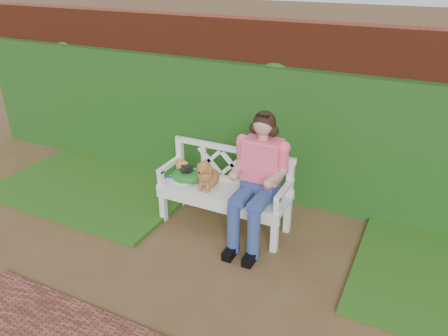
% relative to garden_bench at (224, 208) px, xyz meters
% --- Properties ---
extents(ground, '(60.00, 60.00, 0.00)m').
position_rel_garden_bench_xyz_m(ground, '(0.42, -0.74, -0.24)').
color(ground, '#54381F').
extents(brick_wall, '(10.00, 0.30, 2.20)m').
position_rel_garden_bench_xyz_m(brick_wall, '(0.42, 1.16, 0.86)').
color(brick_wall, maroon).
rests_on(brick_wall, ground).
extents(ivy_hedge, '(10.00, 0.18, 1.70)m').
position_rel_garden_bench_xyz_m(ivy_hedge, '(0.42, 0.94, 0.61)').
color(ivy_hedge, '#2A6222').
rests_on(ivy_hedge, ground).
extents(grass_left, '(2.60, 2.00, 0.05)m').
position_rel_garden_bench_xyz_m(grass_left, '(-1.98, 0.16, -0.21)').
color(grass_left, '#225B12').
rests_on(grass_left, ground).
extents(garden_bench, '(1.61, 0.69, 0.48)m').
position_rel_garden_bench_xyz_m(garden_bench, '(0.00, 0.00, 0.00)').
color(garden_bench, white).
rests_on(garden_bench, ground).
extents(seated_woman, '(0.65, 0.84, 1.46)m').
position_rel_garden_bench_xyz_m(seated_woman, '(0.44, -0.02, 0.49)').
color(seated_woman, '#E24F70').
rests_on(seated_woman, ground).
extents(dog, '(0.31, 0.38, 0.37)m').
position_rel_garden_bench_xyz_m(dog, '(-0.19, -0.04, 0.42)').
color(dog, '#AB6330').
rests_on(dog, garden_bench).
extents(tennis_racket, '(0.59, 0.37, 0.03)m').
position_rel_garden_bench_xyz_m(tennis_racket, '(-0.57, -0.03, 0.25)').
color(tennis_racket, white).
rests_on(tennis_racket, garden_bench).
extents(green_bag, '(0.47, 0.40, 0.14)m').
position_rel_garden_bench_xyz_m(green_bag, '(-0.49, 0.01, 0.31)').
color(green_bag, '#398E36').
rests_on(green_bag, garden_bench).
extents(camera_item, '(0.15, 0.13, 0.08)m').
position_rel_garden_bench_xyz_m(camera_item, '(-0.47, -0.02, 0.42)').
color(camera_item, black).
rests_on(camera_item, green_bag).
extents(baseball_glove, '(0.17, 0.12, 0.11)m').
position_rel_garden_bench_xyz_m(baseball_glove, '(-0.54, 0.01, 0.43)').
color(baseball_glove, orange).
rests_on(baseball_glove, green_bag).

